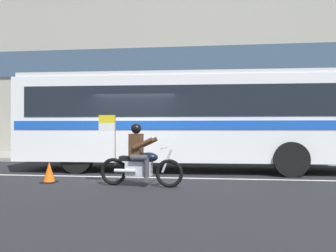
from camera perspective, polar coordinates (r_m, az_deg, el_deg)
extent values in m
plane|color=black|center=(10.65, -5.66, -8.13)|extent=(60.00, 60.00, 0.00)
cube|color=gray|center=(15.63, -1.57, -5.34)|extent=(28.00, 3.80, 0.15)
cube|color=silver|center=(10.07, -6.41, -8.57)|extent=(26.60, 0.14, 0.01)
cube|color=gray|center=(18.69, -0.48, 17.05)|extent=(28.00, 0.80, 14.04)
cube|color=#384C60|center=(17.75, -0.67, 10.97)|extent=(25.76, 0.10, 1.40)
cube|color=white|center=(11.52, 3.52, 1.09)|extent=(11.32, 2.88, 2.70)
cube|color=black|center=(11.55, 3.52, 3.82)|extent=(10.42, 2.90, 0.96)
cube|color=#194CB2|center=(11.52, 3.52, 0.09)|extent=(11.10, 2.91, 0.28)
cube|color=silver|center=(11.64, 3.52, 8.04)|extent=(11.09, 2.75, 0.16)
cylinder|color=black|center=(11.17, -15.09, -5.07)|extent=(1.04, 0.30, 1.04)
cylinder|color=black|center=(10.64, 20.08, -5.31)|extent=(1.04, 0.30, 1.04)
torus|color=black|center=(8.28, 0.21, -8.00)|extent=(0.70, 0.16, 0.69)
torus|color=black|center=(8.71, -9.21, -7.60)|extent=(0.70, 0.16, 0.69)
cube|color=silver|center=(8.47, -4.95, -7.14)|extent=(0.67, 0.35, 0.36)
ellipsoid|color=black|center=(8.37, -3.32, -5.29)|extent=(0.51, 0.33, 0.24)
cube|color=black|center=(8.51, -6.24, -5.48)|extent=(0.58, 0.32, 0.12)
cylinder|color=silver|center=(8.25, -0.20, -5.92)|extent=(0.28, 0.09, 0.58)
cylinder|color=silver|center=(8.25, -0.74, -3.70)|extent=(0.11, 0.64, 0.04)
cylinder|color=silver|center=(8.42, -7.25, -7.52)|extent=(0.56, 0.15, 0.09)
cube|color=#4C2D19|center=(8.44, -5.40, -3.21)|extent=(0.32, 0.39, 0.56)
sphere|color=black|center=(8.43, -5.40, -0.42)|extent=(0.26, 0.26, 0.26)
cylinder|color=#38383D|center=(8.59, -4.13, -5.16)|extent=(0.43, 0.19, 0.15)
cylinder|color=#38383D|center=(8.56, -2.97, -6.79)|extent=(0.13, 0.13, 0.46)
cylinder|color=#38383D|center=(8.25, -4.88, -5.37)|extent=(0.43, 0.19, 0.15)
cylinder|color=#38383D|center=(8.22, -3.67, -7.07)|extent=(0.13, 0.13, 0.46)
cylinder|color=#4C2D19|center=(8.56, -3.45, -2.90)|extent=(0.53, 0.17, 0.32)
cylinder|color=#4C2D19|center=(8.17, -4.25, -3.02)|extent=(0.53, 0.17, 0.32)
cylinder|color=olive|center=(8.63, -8.90, -2.31)|extent=(0.02, 0.02, 1.25)
cube|color=yellow|center=(8.71, -10.30, 1.16)|extent=(0.44, 0.07, 0.20)
cube|color=white|center=(8.71, -10.30, -0.15)|extent=(0.44, 0.07, 0.20)
cone|color=#EA590F|center=(9.55, -19.43, -7.36)|extent=(0.32, 0.32, 0.55)
cube|color=black|center=(9.59, -19.43, -8.91)|extent=(0.36, 0.36, 0.03)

